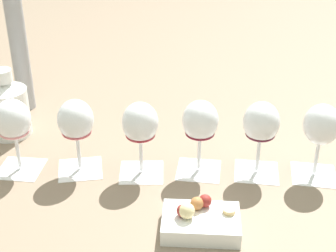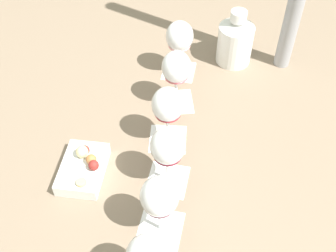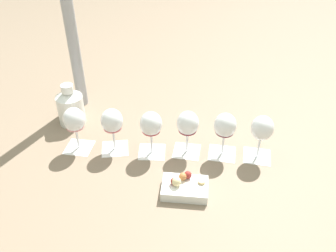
% 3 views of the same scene
% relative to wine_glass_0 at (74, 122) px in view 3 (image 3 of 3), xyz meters
% --- Properties ---
extents(ground_plane, '(8.00, 8.00, 0.00)m').
position_rel_wine_glass_0_xyz_m(ground_plane, '(0.20, 0.26, -0.12)').
color(ground_plane, '#7F6B56').
extents(tasting_card_0, '(0.13, 0.13, 0.00)m').
position_rel_wine_glass_0_xyz_m(tasting_card_0, '(0.00, 0.00, -0.12)').
color(tasting_card_0, white).
rests_on(tasting_card_0, ground_plane).
extents(tasting_card_1, '(0.13, 0.13, 0.00)m').
position_rel_wine_glass_0_xyz_m(tasting_card_1, '(0.08, 0.11, -0.12)').
color(tasting_card_1, white).
rests_on(tasting_card_1, ground_plane).
extents(tasting_card_2, '(0.13, 0.13, 0.00)m').
position_rel_wine_glass_0_xyz_m(tasting_card_2, '(0.17, 0.21, -0.12)').
color(tasting_card_2, white).
rests_on(tasting_card_2, ground_plane).
extents(tasting_card_3, '(0.13, 0.13, 0.00)m').
position_rel_wine_glass_0_xyz_m(tasting_card_3, '(0.24, 0.32, -0.12)').
color(tasting_card_3, white).
rests_on(tasting_card_3, ground_plane).
extents(tasting_card_4, '(0.13, 0.13, 0.00)m').
position_rel_wine_glass_0_xyz_m(tasting_card_4, '(0.32, 0.42, -0.12)').
color(tasting_card_4, white).
rests_on(tasting_card_4, ground_plane).
extents(tasting_card_5, '(0.13, 0.13, 0.00)m').
position_rel_wine_glass_0_xyz_m(tasting_card_5, '(0.40, 0.52, -0.12)').
color(tasting_card_5, white).
rests_on(tasting_card_5, ground_plane).
extents(wine_glass_0, '(0.08, 0.08, 0.17)m').
position_rel_wine_glass_0_xyz_m(wine_glass_0, '(0.00, 0.00, 0.00)').
color(wine_glass_0, white).
rests_on(wine_glass_0, tasting_card_0).
extents(wine_glass_1, '(0.08, 0.08, 0.17)m').
position_rel_wine_glass_0_xyz_m(wine_glass_1, '(0.08, 0.11, -0.00)').
color(wine_glass_1, white).
rests_on(wine_glass_1, tasting_card_1).
extents(wine_glass_2, '(0.08, 0.08, 0.17)m').
position_rel_wine_glass_0_xyz_m(wine_glass_2, '(0.17, 0.21, -0.00)').
color(wine_glass_2, white).
rests_on(wine_glass_2, tasting_card_2).
extents(wine_glass_3, '(0.08, 0.08, 0.17)m').
position_rel_wine_glass_0_xyz_m(wine_glass_3, '(0.24, 0.32, -0.00)').
color(wine_glass_3, white).
rests_on(wine_glass_3, tasting_card_3).
extents(wine_glass_4, '(0.08, 0.08, 0.17)m').
position_rel_wine_glass_0_xyz_m(wine_glass_4, '(0.32, 0.42, -0.00)').
color(wine_glass_4, white).
rests_on(wine_glass_4, tasting_card_4).
extents(wine_glass_5, '(0.08, 0.08, 0.17)m').
position_rel_wine_glass_0_xyz_m(wine_glass_5, '(0.40, 0.52, -0.00)').
color(wine_glass_5, white).
rests_on(wine_glass_5, tasting_card_5).
extents(ceramic_vase, '(0.10, 0.10, 0.17)m').
position_rel_wine_glass_0_xyz_m(ceramic_vase, '(-0.17, 0.04, -0.04)').
color(ceramic_vase, white).
rests_on(ceramic_vase, ground_plane).
extents(snack_dish, '(0.17, 0.18, 0.06)m').
position_rel_wine_glass_0_xyz_m(snack_dish, '(0.40, 0.20, -0.10)').
color(snack_dish, white).
rests_on(snack_dish, ground_plane).
extents(umbrella_pole, '(0.05, 0.05, 0.86)m').
position_rel_wine_glass_0_xyz_m(umbrella_pole, '(-0.29, 0.13, 0.31)').
color(umbrella_pole, '#99999E').
rests_on(umbrella_pole, ground_plane).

